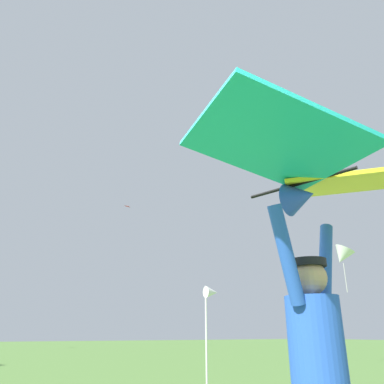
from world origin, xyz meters
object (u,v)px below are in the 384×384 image
Objects in this scene: distant_kite_white_low_right at (342,256)px; distant_kite_blue_high_right at (204,122)px; held_stunt_kite at (311,172)px; distant_kite_red_mid_left at (127,206)px; marker_flag at (211,300)px; kite_flyer_person at (319,372)px.

distant_kite_blue_high_right is at bearing 96.29° from distant_kite_white_low_right.
held_stunt_kite is 3.94× the size of distant_kite_red_mid_left.
kite_flyer_person is at bearing -114.27° from marker_flag.
distant_kite_blue_high_right is (2.39, -9.53, 4.16)m from distant_kite_red_mid_left.
distant_kite_white_low_right is (1.10, -9.95, -11.53)m from distant_kite_blue_high_right.
kite_flyer_person is 2.45× the size of distant_kite_blue_high_right.
held_stunt_kite is 5.72m from marker_flag.
distant_kite_blue_high_right is 0.37× the size of distant_kite_white_low_right.
held_stunt_kite is 1.01× the size of marker_flag.
distant_kite_white_low_right is (11.62, 9.64, 2.08)m from held_stunt_kite.
distant_kite_white_low_right is at bearing -83.71° from distant_kite_blue_high_right.
marker_flag is at bearing 65.73° from kite_flyer_person.
distant_kite_blue_high_right reaches higher than distant_kite_red_mid_left.
marker_flag is (2.29, 5.23, -0.43)m from held_stunt_kite.
distant_kite_blue_high_right is (10.55, 19.49, 14.89)m from kite_flyer_person.
distant_kite_red_mid_left is 0.25× the size of distant_kite_white_low_right.
distant_kite_blue_high_right is at bearing 60.16° from marker_flag.
held_stunt_kite is at bearing -140.31° from distant_kite_white_low_right.
held_stunt_kite is 26.07m from distant_kite_blue_high_right.
distant_kite_red_mid_left is 26.49m from marker_flag.
marker_flag is at bearing -103.74° from distant_kite_red_mid_left.
kite_flyer_person is at bearing -140.66° from distant_kite_white_low_right.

